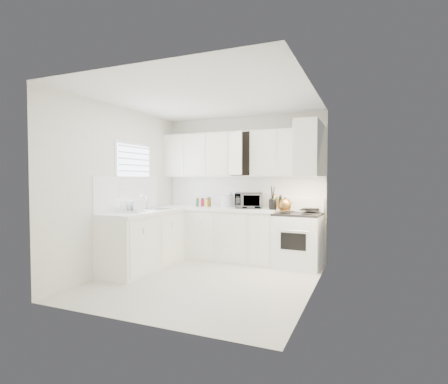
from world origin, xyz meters
The scene contains 34 objects.
floor centered at (0.00, 0.00, 0.00)m, with size 3.20×3.20×0.00m, color silver.
ceiling centered at (0.00, 0.00, 2.60)m, with size 3.20×3.20×0.00m, color white.
wall_back centered at (0.00, 1.60, 1.30)m, with size 3.00×3.00×0.00m, color white.
wall_front centered at (0.00, -1.60, 1.30)m, with size 3.00×3.00×0.00m, color white.
wall_left centered at (-1.50, 0.00, 1.30)m, with size 3.20×3.20×0.00m, color white.
wall_right centered at (1.50, 0.00, 1.30)m, with size 3.20×3.20×0.00m, color white.
window_blinds centered at (-1.48, 0.35, 1.55)m, with size 0.06×0.96×1.06m, color white, non-canonical shape.
lower_cabinets_back centered at (-0.39, 1.30, 0.45)m, with size 2.22×0.60×0.90m, color white, non-canonical shape.
lower_cabinets_left centered at (-1.20, 0.20, 0.45)m, with size 0.60×1.60×0.90m, color white, non-canonical shape.
countertop_back centered at (-0.39, 1.29, 0.93)m, with size 2.24×0.64×0.05m, color white.
countertop_left centered at (-1.19, 0.20, 0.93)m, with size 0.64×1.62×0.05m, color white.
backsplash_back centered at (0.00, 1.59, 1.23)m, with size 2.98×0.02×0.55m, color white.
backsplash_left centered at (-1.49, 0.20, 1.23)m, with size 0.02×1.60×0.55m, color white.
upper_cabinets_back centered at (0.00, 1.44, 1.50)m, with size 3.00×0.33×0.80m, color white, non-canonical shape.
upper_cabinets_right centered at (1.33, 0.82, 1.50)m, with size 0.33×0.90×0.80m, color white, non-canonical shape.
sink centered at (-1.19, 0.55, 1.07)m, with size 0.42×0.38×0.30m, color gray, non-canonical shape.
stove centered at (1.08, 1.27, 0.57)m, with size 0.75×0.61×1.15m, color white, non-canonical shape.
tea_kettle centered at (0.90, 1.11, 1.06)m, with size 0.26×0.22×0.24m, color olive, non-canonical shape.
frying_pan centered at (1.26, 1.43, 0.97)m, with size 0.28×0.47×0.04m, color black, non-canonical shape.
microwave centered at (0.22, 1.31, 1.11)m, with size 0.48×0.27×0.32m, color gray.
rice_cooker centered at (-0.24, 1.42, 1.07)m, with size 0.24×0.24×0.24m, color white, non-canonical shape.
paper_towel centered at (-0.20, 1.43, 1.08)m, with size 0.12×0.12×0.27m, color white.
utensil_crock centered at (0.68, 1.18, 1.15)m, with size 0.13×0.13×0.40m, color black, non-canonical shape.
dish_rack centered at (-1.25, -0.06, 1.05)m, with size 0.36×0.27×0.20m, color white, non-canonical shape.
spice_left_0 centered at (-0.85, 1.42, 1.02)m, with size 0.06×0.06×0.13m, color brown.
spice_left_1 centered at (-0.78, 1.33, 1.02)m, with size 0.06×0.06×0.13m, color #277741.
spice_left_2 centered at (-0.70, 1.42, 1.02)m, with size 0.06×0.06×0.13m, color #C71A3E.
spice_left_3 centered at (-0.62, 1.33, 1.02)m, with size 0.06×0.06×0.13m, color #F7F93A.
spice_left_4 centered at (-0.55, 1.42, 1.02)m, with size 0.06×0.06×0.13m, color brown.
sauce_right_0 centered at (0.58, 1.46, 1.05)m, with size 0.06×0.06×0.19m, color #C71A3E.
sauce_right_1 centered at (0.64, 1.40, 1.05)m, with size 0.06×0.06×0.19m, color #F7F93A.
sauce_right_2 centered at (0.69, 1.46, 1.05)m, with size 0.06×0.06×0.19m, color brown.
sauce_right_3 centered at (0.74, 1.40, 1.05)m, with size 0.06×0.06×0.19m, color black.
sauce_right_4 centered at (0.80, 1.46, 1.05)m, with size 0.06×0.06×0.19m, color brown.
Camera 1 is at (2.16, -4.46, 1.47)m, focal length 27.93 mm.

